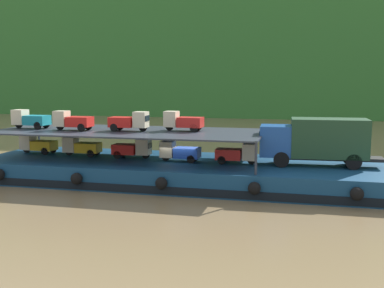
{
  "coord_description": "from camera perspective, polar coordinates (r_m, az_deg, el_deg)",
  "views": [
    {
      "loc": [
        8.47,
        -31.18,
        7.1
      ],
      "look_at": [
        0.84,
        0.0,
        2.7
      ],
      "focal_mm": 44.1,
      "sensor_mm": 36.0,
      "label": 1
    }
  ],
  "objects": [
    {
      "name": "ground_plane",
      "position": [
        33.08,
        -1.42,
        -4.59
      ],
      "size": [
        400.0,
        400.0,
        0.0
      ],
      "primitive_type": "plane",
      "color": "olive"
    },
    {
      "name": "hillside_far_bank",
      "position": [
        103.19,
        9.25,
        15.83
      ],
      "size": [
        127.92,
        34.0,
        38.51
      ],
      "color": "#33702D",
      "rests_on": "ground"
    },
    {
      "name": "cargo_barge",
      "position": [
        32.89,
        -1.45,
        -3.33
      ],
      "size": [
        28.22,
        8.97,
        1.5
      ],
      "color": "navy",
      "rests_on": "ground"
    },
    {
      "name": "covered_lorry",
      "position": [
        31.7,
        14.82,
        0.47
      ],
      "size": [
        7.93,
        2.59,
        3.1
      ],
      "color": "#1E4C99",
      "rests_on": "cargo_barge"
    },
    {
      "name": "cargo_rack",
      "position": [
        33.71,
        -7.69,
        1.5
      ],
      "size": [
        19.02,
        7.56,
        2.0
      ],
      "color": "#2D333D",
      "rests_on": "cargo_barge"
    },
    {
      "name": "mini_truck_lower_stern",
      "position": [
        37.82,
        -18.17,
        -0.05
      ],
      "size": [
        2.77,
        1.26,
        1.38
      ],
      "color": "gold",
      "rests_on": "cargo_barge"
    },
    {
      "name": "mini_truck_lower_aft",
      "position": [
        35.75,
        -13.25,
        -0.3
      ],
      "size": [
        2.77,
        1.25,
        1.38
      ],
      "color": "gold",
      "rests_on": "cargo_barge"
    },
    {
      "name": "mini_truck_lower_mid",
      "position": [
        34.09,
        -7.2,
        -0.54
      ],
      "size": [
        2.76,
        1.23,
        1.38
      ],
      "color": "red",
      "rests_on": "cargo_barge"
    },
    {
      "name": "mini_truck_lower_fore",
      "position": [
        32.38,
        -1.54,
        -0.92
      ],
      "size": [
        2.76,
        1.23,
        1.38
      ],
      "color": "#1E47B7",
      "rests_on": "cargo_barge"
    },
    {
      "name": "mini_truck_lower_bow",
      "position": [
        31.68,
        5.47,
        -1.15
      ],
      "size": [
        2.75,
        1.22,
        1.38
      ],
      "color": "red",
      "rests_on": "cargo_barge"
    },
    {
      "name": "mini_truck_upper_stern",
      "position": [
        36.89,
        -18.99,
        2.86
      ],
      "size": [
        2.77,
        1.25,
        1.38
      ],
      "color": "teal",
      "rests_on": "cargo_rack"
    },
    {
      "name": "mini_truck_upper_mid",
      "position": [
        34.67,
        -14.27,
        2.75
      ],
      "size": [
        2.75,
        1.21,
        1.38
      ],
      "color": "red",
      "rests_on": "cargo_rack"
    },
    {
      "name": "mini_truck_upper_fore",
      "position": [
        33.36,
        -7.55,
        2.74
      ],
      "size": [
        2.74,
        1.2,
        1.38
      ],
      "color": "red",
      "rests_on": "cargo_rack"
    },
    {
      "name": "mini_truck_upper_bow",
      "position": [
        33.21,
        -1.13,
        2.78
      ],
      "size": [
        2.78,
        1.27,
        1.38
      ],
      "color": "red",
      "rests_on": "cargo_rack"
    }
  ]
}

